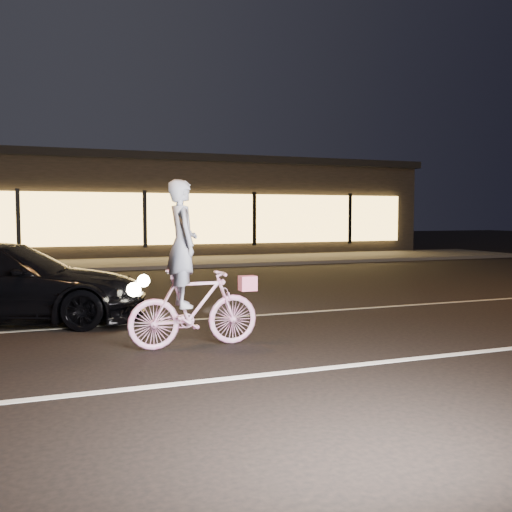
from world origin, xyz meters
name	(u,v)px	position (x,y,z in m)	size (l,w,h in m)	color
ground	(323,337)	(0.00, 0.00, 0.00)	(90.00, 90.00, 0.00)	black
lane_stripe_near	(382,362)	(0.00, -1.50, 0.00)	(60.00, 0.12, 0.01)	silver
lane_stripe_far	(271,314)	(0.00, 2.00, 0.00)	(60.00, 0.10, 0.01)	gray
sidewalk	(154,263)	(0.00, 13.00, 0.06)	(30.00, 4.00, 0.12)	#383533
storefront	(129,206)	(0.00, 18.97, 2.15)	(25.40, 8.42, 4.20)	black
cyclist	(191,289)	(-1.93, 0.06, 0.79)	(1.76, 0.61, 2.21)	#D54096
sedan	(5,283)	(-4.34, 2.84, 0.66)	(4.87, 3.06, 1.31)	black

